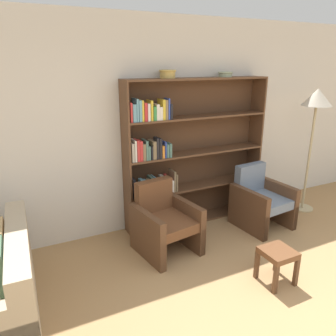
% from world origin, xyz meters
% --- Properties ---
extents(wall_back, '(12.00, 0.06, 2.75)m').
position_xyz_m(wall_back, '(0.00, 2.63, 1.38)').
color(wall_back, silver).
rests_on(wall_back, ground).
extents(bookshelf, '(2.04, 0.30, 2.00)m').
position_xyz_m(bookshelf, '(-0.05, 2.46, 1.00)').
color(bookshelf, brown).
rests_on(bookshelf, ground).
extents(bowl_olive, '(0.21, 0.21, 0.10)m').
position_xyz_m(bowl_olive, '(-0.29, 2.44, 2.05)').
color(bowl_olive, tan).
rests_on(bowl_olive, bookshelf).
extents(bowl_slate, '(0.20, 0.20, 0.07)m').
position_xyz_m(bowl_slate, '(0.56, 2.44, 2.04)').
color(bowl_slate, gray).
rests_on(bowl_slate, bookshelf).
extents(armchair_leather, '(0.74, 0.77, 0.83)m').
position_xyz_m(armchair_leather, '(-0.59, 1.91, 0.37)').
color(armchair_leather, brown).
rests_on(armchair_leather, ground).
extents(armchair_cushioned, '(0.70, 0.74, 0.83)m').
position_xyz_m(armchair_cushioned, '(0.88, 1.91, 0.37)').
color(armchair_cushioned, brown).
rests_on(armchair_cushioned, ground).
extents(floor_lamp, '(0.42, 0.42, 1.83)m').
position_xyz_m(floor_lamp, '(1.85, 2.01, 1.60)').
color(floor_lamp, tan).
rests_on(floor_lamp, ground).
extents(footstool, '(0.31, 0.31, 0.37)m').
position_xyz_m(footstool, '(0.18, 0.83, 0.30)').
color(footstool, brown).
rests_on(footstool, ground).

